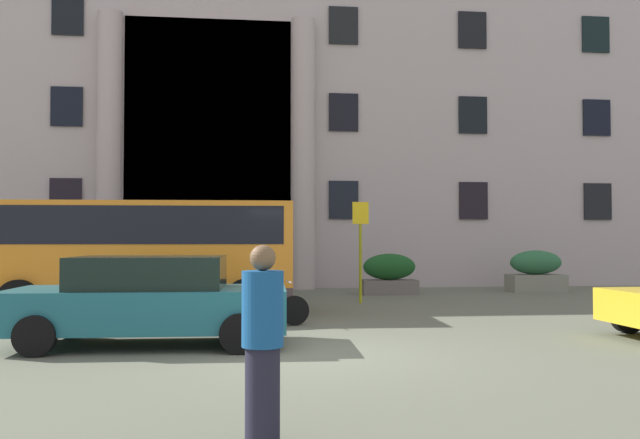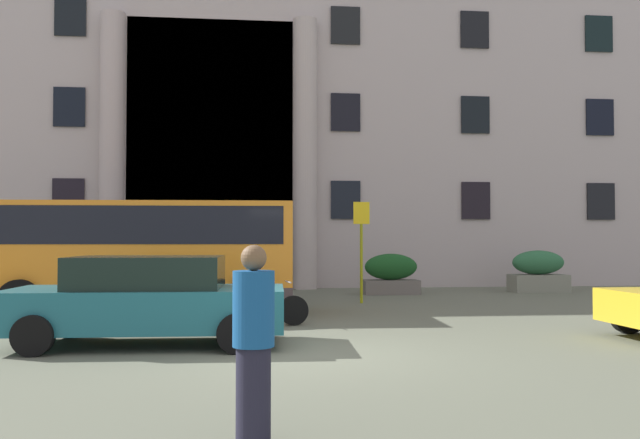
% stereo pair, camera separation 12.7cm
% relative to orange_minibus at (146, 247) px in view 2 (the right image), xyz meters
% --- Properties ---
extents(ground_plane, '(80.00, 64.00, 0.12)m').
position_rel_orange_minibus_xyz_m(ground_plane, '(3.33, -5.50, -1.61)').
color(ground_plane, '#5D614F').
extents(office_building_facade, '(41.61, 9.67, 14.18)m').
position_rel_orange_minibus_xyz_m(office_building_facade, '(3.32, 11.98, 5.54)').
color(office_building_facade, '#B1A5A1').
rests_on(office_building_facade, ground_plane).
extents(orange_minibus, '(6.81, 2.86, 2.58)m').
position_rel_orange_minibus_xyz_m(orange_minibus, '(0.00, 0.00, 0.00)').
color(orange_minibus, orange).
rests_on(orange_minibus, ground_plane).
extents(bus_stop_sign, '(0.44, 0.08, 2.75)m').
position_rel_orange_minibus_xyz_m(bus_stop_sign, '(5.39, 2.12, 0.14)').
color(bus_stop_sign, '#989C12').
rests_on(bus_stop_sign, ground_plane).
extents(hedge_planter_entrance_left, '(1.82, 0.89, 1.36)m').
position_rel_orange_minibus_xyz_m(hedge_planter_entrance_left, '(11.77, 5.20, -0.90)').
color(hedge_planter_entrance_left, gray).
rests_on(hedge_planter_entrance_left, ground_plane).
extents(hedge_planter_east, '(1.93, 0.79, 1.25)m').
position_rel_orange_minibus_xyz_m(hedge_planter_east, '(-4.25, 5.18, -0.95)').
color(hedge_planter_east, slate).
rests_on(hedge_planter_east, ground_plane).
extents(hedge_planter_west, '(1.74, 0.76, 1.27)m').
position_rel_orange_minibus_xyz_m(hedge_planter_west, '(6.77, 4.80, -0.94)').
color(hedge_planter_west, '#67605A').
rests_on(hedge_planter_west, ground_plane).
extents(parked_sedan_far, '(4.51, 2.12, 1.46)m').
position_rel_orange_minibus_xyz_m(parked_sedan_far, '(0.75, -4.39, -0.81)').
color(parked_sedan_far, '#1D616D').
rests_on(parked_sedan_far, ground_plane).
extents(motorcycle_near_kerb, '(2.00, 0.56, 0.89)m').
position_rel_orange_minibus_xyz_m(motorcycle_near_kerb, '(2.55, -2.29, -1.10)').
color(motorcycle_near_kerb, black).
rests_on(motorcycle_near_kerb, ground_plane).
extents(pedestrian_woman_with_bag, '(0.36, 0.36, 1.71)m').
position_rel_orange_minibus_xyz_m(pedestrian_woman_with_bag, '(2.49, -9.76, -0.69)').
color(pedestrian_woman_with_bag, '#212030').
rests_on(pedestrian_woman_with_bag, ground_plane).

